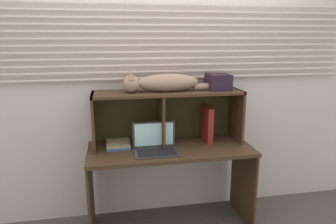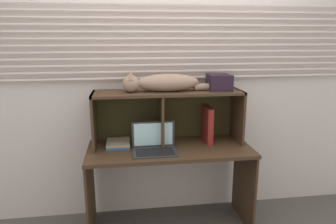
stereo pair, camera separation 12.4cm
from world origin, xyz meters
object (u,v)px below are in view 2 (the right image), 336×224
book_stack (118,143)px  binder_upright (207,124)px  laptop (154,145)px  storage_box (219,82)px  cat (163,83)px

book_stack → binder_upright: bearing=-0.2°
laptop → storage_box: 0.76m
laptop → storage_box: storage_box is taller
laptop → book_stack: size_ratio=1.48×
book_stack → storage_box: storage_box is taller
laptop → storage_box: bearing=16.4°
cat → storage_box: cat is taller
binder_upright → storage_box: bearing=0.0°
binder_upright → cat: bearing=-180.0°
book_stack → laptop: bearing=-30.6°
book_stack → storage_box: 1.00m
binder_upright → book_stack: bearing=179.8°
storage_box → laptop: bearing=-163.6°
laptop → storage_box: (0.57, 0.17, 0.47)m
cat → laptop: size_ratio=2.38×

